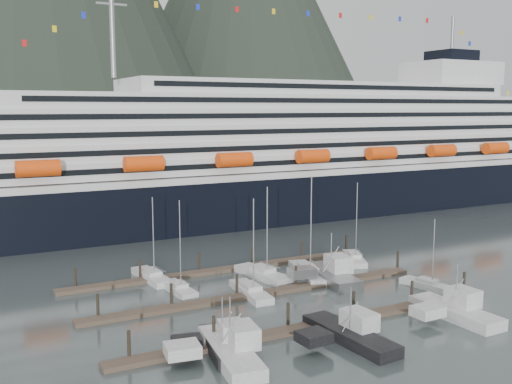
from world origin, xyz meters
The scene contains 17 objects.
ground centered at (0.00, 0.00, 0.00)m, with size 1600.00×1600.00×0.00m, color #4A5657.
cruise_ship centered at (30.03, 54.94, 12.04)m, with size 210.00×30.40×50.30m.
dock_near centered at (-4.93, -9.95, 0.31)m, with size 48.18×2.28×3.20m.
dock_mid centered at (-4.93, 3.05, 0.31)m, with size 48.18×2.28×3.20m.
dock_far centered at (-4.93, 16.05, 0.31)m, with size 48.18×2.28×3.20m.
sailboat_a centered at (-14.09, 9.36, 0.41)m, with size 2.59×7.94×12.90m.
sailboat_b centered at (-6.13, 3.78, 0.42)m, with size 3.41×9.94×13.43m.
sailboat_c centered at (-0.90, 10.18, 0.43)m, with size 4.47×10.79×13.94m.
sailboat_d centered at (5.36, 7.82, 0.43)m, with size 5.77×11.99×15.30m.
sailboat_e centered at (-15.49, 16.58, 0.41)m, with size 3.27×9.89×12.55m.
sailboat_g centered at (16.63, 11.60, 0.40)m, with size 6.10×9.36×13.22m.
sailboat_h centered at (16.61, -4.71, 0.38)m, with size 3.84×7.98×10.06m.
trawler_a centered at (-17.25, -13.09, 0.88)m, with size 9.38×12.90×6.88m.
trawler_b centered at (-17.13, -11.09, 0.82)m, with size 7.64×9.95×6.15m.
trawler_c centered at (-4.18, -15.01, 0.84)m, with size 9.02×12.77×6.39m.
trawler_d centered at (11.03, -15.00, 0.90)m, with size 8.79×11.88×7.02m.
trawler_e centered at (6.70, 4.17, 0.96)m, with size 9.29×12.18×7.68m.
Camera 1 is at (-40.91, -63.76, 24.41)m, focal length 42.00 mm.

